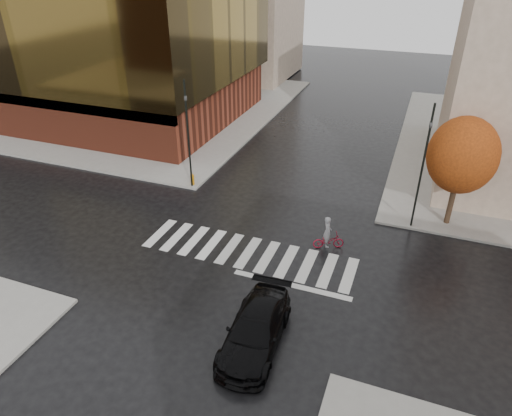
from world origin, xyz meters
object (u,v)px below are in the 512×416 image
(traffic_light_nw, at_px, (188,128))
(traffic_light_ne, at_px, (424,160))
(cyclist, at_px, (328,238))
(sedan, at_px, (255,330))
(fire_hydrant, at_px, (192,179))

(traffic_light_nw, relative_size, traffic_light_ne, 0.99)
(cyclist, bearing_deg, sedan, 147.50)
(traffic_light_nw, bearing_deg, traffic_light_ne, 82.76)
(cyclist, relative_size, traffic_light_nw, 0.27)
(cyclist, bearing_deg, fire_hydrant, 45.20)
(cyclist, distance_m, traffic_light_ne, 6.72)
(cyclist, xyz_separation_m, fire_hydrant, (-10.41, 4.00, -0.08))
(traffic_light_ne, bearing_deg, cyclist, 27.34)
(sedan, xyz_separation_m, traffic_light_ne, (5.36, 11.75, 3.58))
(fire_hydrant, bearing_deg, cyclist, -21.02)
(sedan, bearing_deg, cyclist, 77.87)
(cyclist, height_order, traffic_light_nw, traffic_light_nw)
(cyclist, xyz_separation_m, traffic_light_ne, (4.14, 3.80, 3.69))
(cyclist, height_order, fire_hydrant, cyclist)
(sedan, relative_size, fire_hydrant, 6.80)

